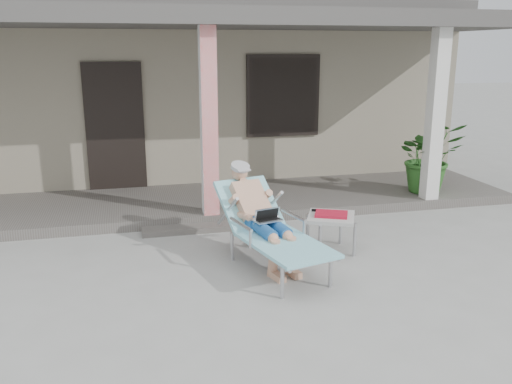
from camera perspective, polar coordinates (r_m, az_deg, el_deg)
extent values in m
plane|color=#9E9E99|center=(5.94, -1.48, -9.59)|extent=(60.00, 60.00, 0.00)
cube|color=gray|center=(11.88, -8.21, 10.11)|extent=(10.00, 5.00, 3.00)
cube|color=#474442|center=(11.86, -8.51, 18.07)|extent=(10.40, 5.40, 0.30)
cube|color=black|center=(9.35, -14.61, 6.67)|extent=(0.95, 0.06, 2.10)
cube|color=black|center=(9.68, 2.87, 10.08)|extent=(1.20, 0.06, 1.30)
cube|color=black|center=(9.68, 2.88, 10.07)|extent=(1.32, 0.05, 1.42)
cube|color=#605B56|center=(8.70, -5.62, -1.10)|extent=(10.00, 2.00, 0.15)
cube|color=red|center=(7.59, -4.98, 7.22)|extent=(0.22, 0.22, 2.61)
cube|color=silver|center=(8.81, 18.34, 7.59)|extent=(0.22, 0.22, 2.61)
cube|color=#474442|center=(8.38, -6.13, 17.68)|extent=(10.00, 2.30, 0.24)
cube|color=#605B56|center=(7.62, -4.40, -3.69)|extent=(2.00, 0.30, 0.07)
cylinder|color=#B7B7BC|center=(5.54, 2.78, -9.48)|extent=(0.04, 0.04, 0.35)
cylinder|color=#B7B7BC|center=(5.84, 7.84, -8.27)|extent=(0.04, 0.04, 0.35)
cylinder|color=#B7B7BC|center=(6.49, -2.52, -5.73)|extent=(0.04, 0.04, 0.35)
cylinder|color=#B7B7BC|center=(6.75, 2.04, -4.89)|extent=(0.04, 0.04, 0.35)
cube|color=#B7B7BC|center=(5.95, 3.12, -5.72)|extent=(0.87, 1.28, 0.03)
cube|color=#9AE3EE|center=(5.94, 3.13, -5.51)|extent=(0.97, 1.34, 0.04)
cube|color=#B7B7BC|center=(6.58, -0.68, -1.59)|extent=(0.72, 0.69, 0.47)
cube|color=#9AE3EE|center=(6.57, -0.68, -1.32)|extent=(0.83, 0.78, 0.53)
cylinder|color=#ACACAF|center=(6.71, -1.77, 2.73)|extent=(0.29, 0.29, 0.12)
cube|color=silver|center=(6.23, 1.17, -2.93)|extent=(0.36, 0.30, 0.22)
cube|color=#AFB0AA|center=(6.74, 7.92, -2.64)|extent=(0.74, 0.74, 0.04)
cylinder|color=#B7B7BC|center=(6.54, 6.73, -5.32)|extent=(0.04, 0.04, 0.42)
cylinder|color=#B7B7BC|center=(6.70, 10.33, -4.96)|extent=(0.04, 0.04, 0.42)
cylinder|color=#B7B7BC|center=(6.94, 5.46, -4.09)|extent=(0.04, 0.04, 0.42)
cylinder|color=#B7B7BC|center=(7.09, 8.89, -3.78)|extent=(0.04, 0.04, 0.42)
cube|color=#B01229|center=(6.73, 7.94, -2.32)|extent=(0.48, 0.43, 0.03)
cube|color=black|center=(6.86, 7.50, -2.02)|extent=(0.37, 0.18, 0.04)
imported|color=#26591E|center=(9.33, 17.73, 3.54)|extent=(1.14, 1.02, 1.18)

